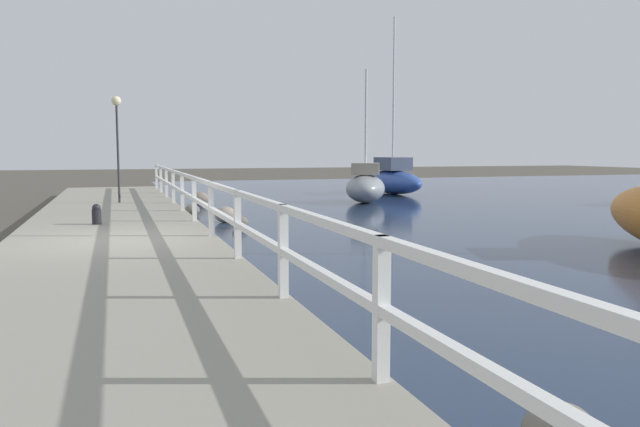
{
  "coord_description": "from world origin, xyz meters",
  "views": [
    {
      "loc": [
        0.06,
        -12.07,
        2.0
      ],
      "look_at": [
        3.37,
        -2.07,
        0.94
      ],
      "focal_mm": 35.0,
      "sensor_mm": 36.0,
      "label": 1
    }
  ],
  "objects_px": {
    "dock_lamp": "(117,120)",
    "sailboat_gray": "(365,187)",
    "sailboat_blue": "(393,179)",
    "mooring_bollard": "(97,214)"
  },
  "relations": [
    {
      "from": "mooring_bollard",
      "to": "dock_lamp",
      "type": "xyz_separation_m",
      "value": [
        0.54,
        6.11,
        2.38
      ]
    },
    {
      "from": "mooring_bollard",
      "to": "dock_lamp",
      "type": "distance_m",
      "value": 6.58
    },
    {
      "from": "sailboat_blue",
      "to": "dock_lamp",
      "type": "bearing_deg",
      "value": -156.82
    },
    {
      "from": "dock_lamp",
      "to": "sailboat_gray",
      "type": "relative_size",
      "value": 0.66
    },
    {
      "from": "dock_lamp",
      "to": "sailboat_blue",
      "type": "distance_m",
      "value": 13.69
    },
    {
      "from": "sailboat_blue",
      "to": "sailboat_gray",
      "type": "xyz_separation_m",
      "value": [
        -3.11,
        -4.21,
        -0.06
      ]
    },
    {
      "from": "sailboat_blue",
      "to": "sailboat_gray",
      "type": "height_order",
      "value": "sailboat_blue"
    },
    {
      "from": "sailboat_gray",
      "to": "mooring_bollard",
      "type": "bearing_deg",
      "value": -117.23
    },
    {
      "from": "dock_lamp",
      "to": "sailboat_blue",
      "type": "bearing_deg",
      "value": 24.99
    },
    {
      "from": "sailboat_blue",
      "to": "sailboat_gray",
      "type": "distance_m",
      "value": 5.24
    }
  ]
}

